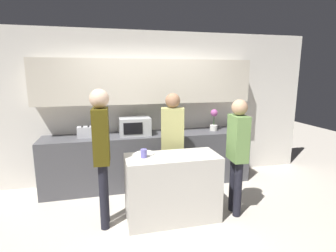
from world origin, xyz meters
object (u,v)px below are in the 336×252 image
Objects in this scene: bottle_0 at (172,127)px; bottle_2 at (179,126)px; toaster at (86,132)px; plate_on_island at (145,153)px; bottle_1 at (176,127)px; person_center at (237,148)px; potted_plant at (214,120)px; cup_0 at (144,153)px; microwave at (135,126)px; person_right at (102,146)px; person_left at (173,138)px.

bottle_0 is 1.10× the size of bottle_2.
toaster is 1.34m from plate_on_island.
bottle_1 is 1.36m from person_center.
bottle_2 is at bearing 54.72° from plate_on_island.
potted_plant is 0.24× the size of person_center.
person_center reaches higher than cup_0.
microwave is 0.81m from toaster.
microwave reaches higher than toaster.
person_right is (-1.37, -1.26, 0.04)m from bottle_2.
bottle_0 reaches higher than bottle_2.
cup_0 is 1.28m from person_center.
potted_plant is 1.80m from plate_on_island.
person_left is (0.48, 0.38, 0.10)m from plate_on_island.
potted_plant is 2.32m from person_right.
bottle_0 is at bearing 135.32° from person_right.
bottle_0 reaches higher than bottle_1.
potted_plant is 0.74m from bottle_1.
cup_0 is (0.78, -1.20, -0.06)m from toaster.
person_center is at bearing -62.81° from bottle_0.
bottle_0 is 1.15× the size of plate_on_island.
cup_0 is (-0.85, -1.30, -0.08)m from bottle_2.
potted_plant reaches higher than bottle_0.
potted_plant reaches higher than toaster.
microwave is at bearing -0.11° from toaster.
toaster is at bearing -176.54° from bottle_2.
bottle_0 reaches higher than toaster.
person_left reaches higher than potted_plant.
person_right reaches higher than bottle_2.
microwave is at bearing -173.04° from bottle_2.
bottle_0 is 0.10m from bottle_1.
bottle_0 is 0.18× the size of person_left.
plate_on_island is (0.01, -1.05, -0.17)m from microwave.
bottle_1 is 1.02× the size of plate_on_island.
person_center is (1.24, -0.24, 0.06)m from plate_on_island.
bottle_1 reaches higher than plate_on_island.
plate_on_island is 0.17m from cup_0.
bottle_1 is (0.73, -0.03, -0.05)m from microwave.
bottle_2 is at bearing 135.65° from person_right.
person_center reaches higher than bottle_2.
bottle_0 is (1.45, -0.09, 0.02)m from toaster.
person_left is at bearing -27.22° from toaster.
toaster is 0.96× the size of bottle_2.
toaster is 0.16× the size of person_center.
plate_on_island is at bearing 104.86° from person_right.
cup_0 is at bearing 90.98° from person_center.
bottle_1 is at bearing 27.48° from person_center.
microwave is 0.29× the size of person_right.
potted_plant reaches higher than bottle_2.
cup_0 is (-0.75, -1.17, -0.07)m from bottle_1.
plate_on_island is (-0.62, -0.96, -0.13)m from bottle_0.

